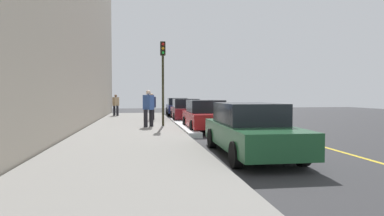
{
  "coord_description": "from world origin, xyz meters",
  "views": [
    {
      "loc": [
        15.23,
        -2.85,
        1.74
      ],
      "look_at": [
        -1.2,
        -0.23,
        1.08
      ],
      "focal_mm": 29.59,
      "sensor_mm": 36.0,
      "label": 1
    }
  ],
  "objects_px": {
    "parked_car_navy": "(177,107)",
    "pedestrian_blue_coat": "(148,107)",
    "traffic_light_pole": "(163,69)",
    "pedestrian_tan_coat": "(116,104)",
    "rolling_suitcase": "(152,116)",
    "parked_car_red": "(206,116)",
    "pedestrian_navy_coat": "(152,106)",
    "parked_car_green": "(250,129)",
    "parked_car_maroon": "(186,110)"
  },
  "relations": [
    {
      "from": "parked_car_navy",
      "to": "pedestrian_blue_coat",
      "type": "bearing_deg",
      "value": -13.56
    },
    {
      "from": "pedestrian_blue_coat",
      "to": "traffic_light_pole",
      "type": "xyz_separation_m",
      "value": [
        -0.36,
        0.76,
        1.96
      ]
    },
    {
      "from": "pedestrian_blue_coat",
      "to": "pedestrian_tan_coat",
      "type": "bearing_deg",
      "value": -165.8
    },
    {
      "from": "pedestrian_blue_coat",
      "to": "rolling_suitcase",
      "type": "distance_m",
      "value": 4.96
    },
    {
      "from": "parked_car_navy",
      "to": "rolling_suitcase",
      "type": "relative_size",
      "value": 5.44
    },
    {
      "from": "parked_car_red",
      "to": "traffic_light_pole",
      "type": "relative_size",
      "value": 0.95
    },
    {
      "from": "pedestrian_tan_coat",
      "to": "rolling_suitcase",
      "type": "xyz_separation_m",
      "value": [
        4.37,
        2.69,
        -0.64
      ]
    },
    {
      "from": "pedestrian_navy_coat",
      "to": "traffic_light_pole",
      "type": "distance_m",
      "value": 4.58
    },
    {
      "from": "parked_car_navy",
      "to": "pedestrian_tan_coat",
      "type": "height_order",
      "value": "pedestrian_tan_coat"
    },
    {
      "from": "pedestrian_navy_coat",
      "to": "parked_car_green",
      "type": "bearing_deg",
      "value": 11.71
    },
    {
      "from": "parked_car_red",
      "to": "pedestrian_blue_coat",
      "type": "distance_m",
      "value": 2.96
    },
    {
      "from": "pedestrian_blue_coat",
      "to": "rolling_suitcase",
      "type": "xyz_separation_m",
      "value": [
        -4.9,
        0.35,
        -0.74
      ]
    },
    {
      "from": "pedestrian_blue_coat",
      "to": "rolling_suitcase",
      "type": "bearing_deg",
      "value": 175.97
    },
    {
      "from": "parked_car_navy",
      "to": "pedestrian_navy_coat",
      "type": "xyz_separation_m",
      "value": [
        7.07,
        -2.47,
        0.31
      ]
    },
    {
      "from": "parked_car_red",
      "to": "pedestrian_navy_coat",
      "type": "relative_size",
      "value": 2.39
    },
    {
      "from": "parked_car_red",
      "to": "pedestrian_tan_coat",
      "type": "relative_size",
      "value": 2.48
    },
    {
      "from": "pedestrian_blue_coat",
      "to": "traffic_light_pole",
      "type": "distance_m",
      "value": 2.14
    },
    {
      "from": "parked_car_red",
      "to": "pedestrian_navy_coat",
      "type": "bearing_deg",
      "value": -155.97
    },
    {
      "from": "pedestrian_blue_coat",
      "to": "pedestrian_tan_coat",
      "type": "xyz_separation_m",
      "value": [
        -9.26,
        -2.34,
        -0.1
      ]
    },
    {
      "from": "pedestrian_tan_coat",
      "to": "parked_car_maroon",
      "type": "bearing_deg",
      "value": 48.69
    },
    {
      "from": "parked_car_navy",
      "to": "parked_car_green",
      "type": "height_order",
      "value": "same"
    },
    {
      "from": "traffic_light_pole",
      "to": "parked_car_maroon",
      "type": "bearing_deg",
      "value": 158.1
    },
    {
      "from": "pedestrian_navy_coat",
      "to": "rolling_suitcase",
      "type": "distance_m",
      "value": 0.82
    },
    {
      "from": "pedestrian_navy_coat",
      "to": "pedestrian_tan_coat",
      "type": "xyz_separation_m",
      "value": [
        -4.83,
        -2.65,
        -0.03
      ]
    },
    {
      "from": "parked_car_maroon",
      "to": "parked_car_green",
      "type": "relative_size",
      "value": 0.89
    },
    {
      "from": "pedestrian_blue_coat",
      "to": "pedestrian_tan_coat",
      "type": "distance_m",
      "value": 9.56
    },
    {
      "from": "pedestrian_tan_coat",
      "to": "parked_car_navy",
      "type": "bearing_deg",
      "value": 113.63
    },
    {
      "from": "pedestrian_navy_coat",
      "to": "traffic_light_pole",
      "type": "height_order",
      "value": "traffic_light_pole"
    },
    {
      "from": "parked_car_red",
      "to": "pedestrian_navy_coat",
      "type": "xyz_separation_m",
      "value": [
        -5.47,
        -2.44,
        0.31
      ]
    },
    {
      "from": "parked_car_maroon",
      "to": "pedestrian_blue_coat",
      "type": "bearing_deg",
      "value": -27.82
    },
    {
      "from": "parked_car_maroon",
      "to": "parked_car_red",
      "type": "xyz_separation_m",
      "value": [
        5.96,
        0.14,
        -0.0
      ]
    },
    {
      "from": "parked_car_maroon",
      "to": "rolling_suitcase",
      "type": "xyz_separation_m",
      "value": [
        0.03,
        -2.25,
        -0.36
      ]
    },
    {
      "from": "rolling_suitcase",
      "to": "pedestrian_navy_coat",
      "type": "bearing_deg",
      "value": -5.26
    },
    {
      "from": "parked_car_maroon",
      "to": "parked_car_green",
      "type": "distance_m",
      "value": 12.32
    },
    {
      "from": "pedestrian_tan_coat",
      "to": "traffic_light_pole",
      "type": "relative_size",
      "value": 0.38
    },
    {
      "from": "pedestrian_blue_coat",
      "to": "rolling_suitcase",
      "type": "relative_size",
      "value": 2.2
    },
    {
      "from": "parked_car_navy",
      "to": "parked_car_maroon",
      "type": "bearing_deg",
      "value": -1.54
    },
    {
      "from": "parked_car_red",
      "to": "parked_car_green",
      "type": "bearing_deg",
      "value": 0.12
    },
    {
      "from": "parked_car_maroon",
      "to": "parked_car_green",
      "type": "height_order",
      "value": "same"
    },
    {
      "from": "pedestrian_navy_coat",
      "to": "pedestrian_blue_coat",
      "type": "xyz_separation_m",
      "value": [
        4.43,
        -0.3,
        0.07
      ]
    },
    {
      "from": "parked_car_green",
      "to": "pedestrian_blue_coat",
      "type": "height_order",
      "value": "pedestrian_blue_coat"
    },
    {
      "from": "parked_car_navy",
      "to": "parked_car_maroon",
      "type": "height_order",
      "value": "same"
    },
    {
      "from": "parked_car_green",
      "to": "pedestrian_tan_coat",
      "type": "distance_m",
      "value": 17.43
    },
    {
      "from": "pedestrian_tan_coat",
      "to": "rolling_suitcase",
      "type": "distance_m",
      "value": 5.17
    },
    {
      "from": "parked_car_green",
      "to": "pedestrian_blue_coat",
      "type": "distance_m",
      "value": 7.91
    },
    {
      "from": "parked_car_navy",
      "to": "pedestrian_navy_coat",
      "type": "relative_size",
      "value": 2.65
    },
    {
      "from": "parked_car_navy",
      "to": "pedestrian_tan_coat",
      "type": "bearing_deg",
      "value": -66.37
    },
    {
      "from": "traffic_light_pole",
      "to": "rolling_suitcase",
      "type": "bearing_deg",
      "value": -174.76
    },
    {
      "from": "parked_car_red",
      "to": "pedestrian_navy_coat",
      "type": "distance_m",
      "value": 6.0
    },
    {
      "from": "pedestrian_tan_coat",
      "to": "traffic_light_pole",
      "type": "bearing_deg",
      "value": 19.22
    }
  ]
}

